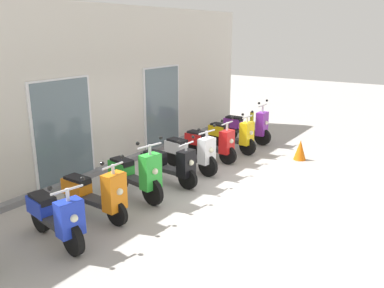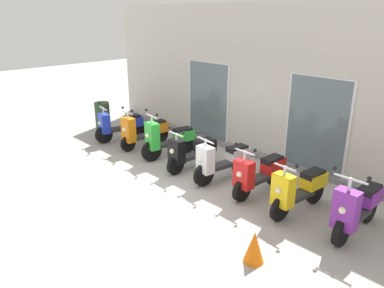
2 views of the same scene
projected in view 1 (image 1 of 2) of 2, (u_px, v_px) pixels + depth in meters
name	position (u px, v px, depth m)	size (l,w,h in m)	color
ground_plane	(213.00, 185.00, 8.69)	(40.00, 40.00, 0.00)	#A8A39E
storefront_facade	(114.00, 90.00, 9.70)	(11.46, 0.50, 3.83)	beige
scooter_blue	(55.00, 216.00, 6.22)	(0.65, 1.54, 1.16)	black
scooter_orange	(95.00, 193.00, 7.06)	(0.52, 1.58, 1.21)	black
scooter_green	(136.00, 174.00, 7.90)	(0.67, 1.60, 1.31)	black
scooter_black	(169.00, 164.00, 8.65)	(0.56, 1.50, 1.12)	black
scooter_white	(191.00, 152.00, 9.42)	(0.62, 1.61, 1.18)	black
scooter_red	(210.00, 143.00, 10.22)	(0.55, 1.55, 1.18)	black
scooter_yellow	(232.00, 134.00, 10.95)	(0.54, 1.54, 1.18)	black
scooter_purple	(247.00, 127.00, 11.84)	(0.61, 1.56, 1.31)	black
curb_bollard	(252.00, 123.00, 12.98)	(0.12, 0.12, 0.70)	yellow
traffic_cone	(300.00, 150.00, 10.33)	(0.32, 0.32, 0.52)	orange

